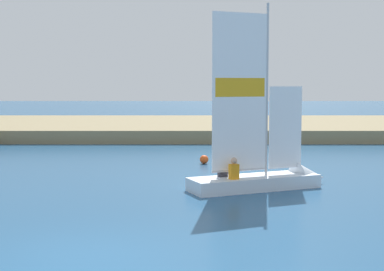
# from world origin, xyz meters

# --- Properties ---
(ground_plane) EXTENTS (200.00, 200.00, 0.00)m
(ground_plane) POSITION_xyz_m (0.00, 0.00, 0.00)
(ground_plane) COLOR navy
(shore_bank) EXTENTS (80.00, 15.34, 0.75)m
(shore_bank) POSITION_xyz_m (0.00, 28.20, 0.38)
(shore_bank) COLOR #897A56
(shore_bank) RESTS_ON ground
(sailboat) EXTENTS (4.86, 2.93, 6.22)m
(sailboat) POSITION_xyz_m (4.70, 7.46, 0.52)
(sailboat) COLOR silver
(sailboat) RESTS_ON ground
(channel_buoy) EXTENTS (0.36, 0.36, 0.36)m
(channel_buoy) POSITION_xyz_m (2.62, 12.93, 0.18)
(channel_buoy) COLOR #E54C19
(channel_buoy) RESTS_ON ground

